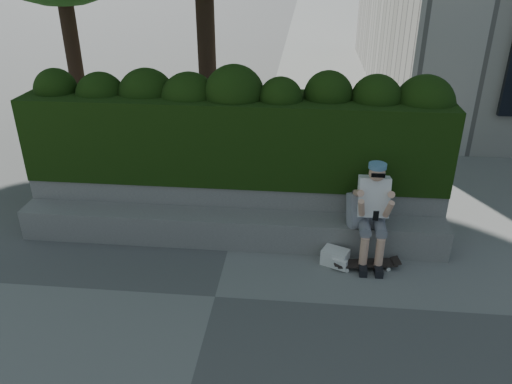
# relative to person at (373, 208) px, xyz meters

# --- Properties ---
(ground) EXTENTS (80.00, 80.00, 0.00)m
(ground) POSITION_rel_person_xyz_m (-1.93, -1.07, -0.75)
(ground) COLOR slate
(ground) RESTS_ON ground
(bench_ledge) EXTENTS (6.00, 0.45, 0.45)m
(bench_ledge) POSITION_rel_person_xyz_m (-1.93, 0.18, -0.53)
(bench_ledge) COLOR gray
(bench_ledge) RESTS_ON ground
(planter_wall) EXTENTS (6.00, 0.50, 0.75)m
(planter_wall) POSITION_rel_person_xyz_m (-1.93, 0.66, -0.38)
(planter_wall) COLOR gray
(planter_wall) RESTS_ON ground
(hedge) EXTENTS (6.00, 1.00, 1.20)m
(hedge) POSITION_rel_person_xyz_m (-1.93, 0.88, 0.60)
(hedge) COLOR black
(hedge) RESTS_ON planter_wall
(person) EXTENTS (0.40, 0.76, 1.38)m
(person) POSITION_rel_person_xyz_m (0.00, 0.00, 0.00)
(person) COLOR slate
(person) RESTS_ON ground
(skateboard) EXTENTS (0.81, 0.31, 0.08)m
(skateboard) POSITION_rel_person_xyz_m (-0.04, -0.27, -0.68)
(skateboard) COLOR black
(skateboard) RESTS_ON ground
(backpack_plaid) EXTENTS (0.35, 0.26, 0.46)m
(backpack_plaid) POSITION_rel_person_xyz_m (-0.15, 0.08, -0.07)
(backpack_plaid) COLOR #B3B4B8
(backpack_plaid) RESTS_ON bench_ledge
(backpack_ground) EXTENTS (0.40, 0.35, 0.22)m
(backpack_ground) POSITION_rel_person_xyz_m (-0.45, -0.21, -0.64)
(backpack_ground) COLOR white
(backpack_ground) RESTS_ON ground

